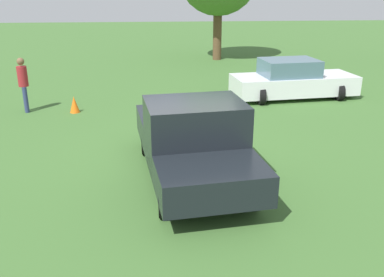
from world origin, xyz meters
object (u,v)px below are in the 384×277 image
at_px(pickup_truck, 193,139).
at_px(person_bystander, 23,81).
at_px(traffic_cone, 74,104).
at_px(sedan_near, 292,80).

bearing_deg(pickup_truck, person_bystander, 35.10).
distance_m(pickup_truck, traffic_cone, 6.51).
bearing_deg(traffic_cone, sedan_near, 99.63).
relative_size(pickup_truck, person_bystander, 2.81).
relative_size(sedan_near, traffic_cone, 8.60).
relative_size(pickup_truck, sedan_near, 1.07).
bearing_deg(person_bystander, sedan_near, 166.92).
height_order(sedan_near, person_bystander, person_bystander).
relative_size(person_bystander, traffic_cone, 3.29).
bearing_deg(sedan_near, pickup_truck, -128.84).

